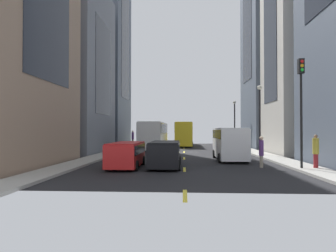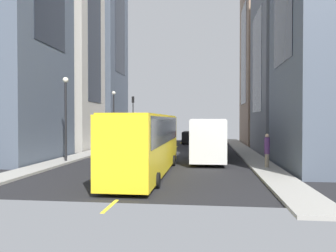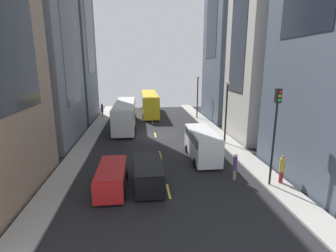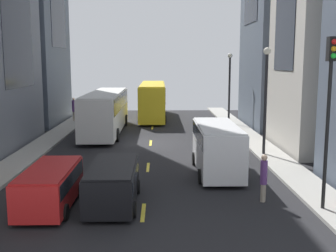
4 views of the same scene
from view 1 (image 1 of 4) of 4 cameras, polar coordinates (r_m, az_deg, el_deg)
ground_plane at (r=31.63m, az=3.23°, el=-5.23°), size 40.98×40.98×0.00m
sidewalk_west at (r=32.50m, az=-10.25°, el=-4.96°), size 1.89×44.00×0.15m
sidewalk_east at (r=32.52m, az=16.69°, el=-4.94°), size 1.89×44.00×0.15m
lane_stripe_0 at (r=10.81m, az=3.41°, el=-13.69°), size 0.16×2.00×0.01m
lane_stripe_1 at (r=17.70m, az=3.30°, el=-8.65°), size 0.16×2.00×0.01m
lane_stripe_2 at (r=24.66m, az=3.25°, el=-6.45°), size 0.16×2.00×0.01m
lane_stripe_3 at (r=31.63m, az=3.23°, el=-5.22°), size 0.16×2.00×0.01m
lane_stripe_4 at (r=38.61m, az=3.21°, el=-4.43°), size 0.16×2.00×0.01m
lane_stripe_5 at (r=45.60m, az=3.20°, el=-3.88°), size 0.16×2.00×0.01m
lane_stripe_6 at (r=52.59m, az=3.19°, el=-3.48°), size 0.16×2.00×0.01m
building_west_1 at (r=33.28m, az=-18.29°, el=10.78°), size 6.65×10.45×18.20m
building_west_2 at (r=45.61m, az=-13.73°, el=16.18°), size 8.20×9.53×31.51m
building_east_1 at (r=33.37m, az=27.48°, el=15.33°), size 9.16×7.54×23.32m
city_bus_white at (r=36.21m, az=-2.72°, el=-1.49°), size 2.81×12.60×3.35m
streetcar_yellow at (r=45.13m, az=3.12°, el=-1.22°), size 2.70×12.57×3.59m
delivery_van_white at (r=23.54m, az=12.14°, el=-3.01°), size 2.25×5.97×2.58m
car_black_0 at (r=18.59m, az=-0.61°, el=-5.24°), size 2.03×4.61×1.67m
car_red_1 at (r=18.65m, az=-8.31°, el=-5.30°), size 1.97×4.60×1.63m
pedestrian_crossing_near at (r=42.87m, az=-7.05°, el=-2.28°), size 0.36×0.36×2.22m
pedestrian_crossing_mid at (r=19.38m, az=27.40°, el=-4.31°), size 0.36×0.36×2.00m
pedestrian_waiting_curb at (r=19.41m, az=18.14°, el=-4.65°), size 0.29×0.29×2.02m
traffic_light_near_corner at (r=18.97m, az=25.05°, el=6.03°), size 0.32×0.44×6.56m
streetlamp_near at (r=28.19m, az=17.83°, el=2.77°), size 0.44×0.44×6.50m
streetlamp_far at (r=41.08m, az=13.15°, el=1.56°), size 0.44×0.44×6.42m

